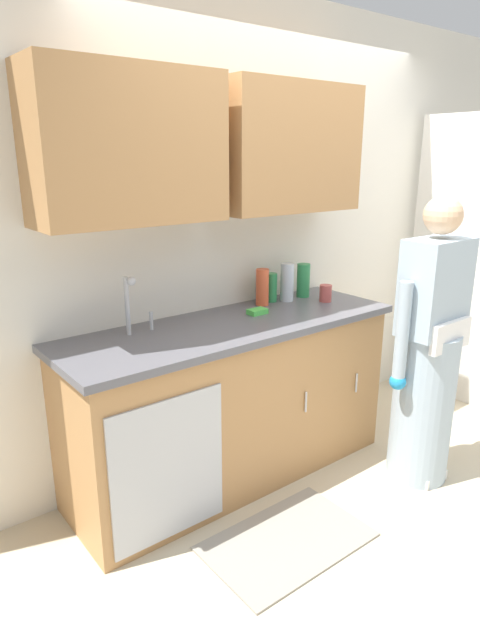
% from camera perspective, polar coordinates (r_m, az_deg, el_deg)
% --- Properties ---
extents(ground_plane, '(9.00, 9.00, 0.00)m').
position_cam_1_polar(ground_plane, '(3.27, 15.16, -17.31)').
color(ground_plane, beige).
extents(kitchen_wall_with_uppers, '(4.80, 0.44, 2.70)m').
position_cam_1_polar(kitchen_wall_with_uppers, '(3.32, 1.70, 11.15)').
color(kitchen_wall_with_uppers, silver).
rests_on(kitchen_wall_with_uppers, ground).
extents(closet_door_panel, '(0.04, 1.10, 2.10)m').
position_cam_1_polar(closet_door_panel, '(4.24, 23.92, 5.19)').
color(closet_door_panel, silver).
rests_on(closet_door_panel, ground).
extents(counter_cabinet, '(1.90, 0.62, 0.90)m').
position_cam_1_polar(counter_cabinet, '(3.12, -0.90, -8.88)').
color(counter_cabinet, '#B27F4C').
rests_on(counter_cabinet, ground).
extents(countertop, '(1.96, 0.66, 0.04)m').
position_cam_1_polar(countertop, '(2.95, -0.91, -0.61)').
color(countertop, '#595960').
rests_on(countertop, counter_cabinet).
extents(sink, '(0.50, 0.36, 0.35)m').
position_cam_1_polar(sink, '(2.70, -9.52, -2.44)').
color(sink, '#B7BABF').
rests_on(sink, counter_cabinet).
extents(person_at_sink, '(0.55, 0.34, 1.62)m').
position_cam_1_polar(person_at_sink, '(3.19, 19.15, -4.57)').
color(person_at_sink, white).
rests_on(person_at_sink, ground).
extents(floor_mat, '(0.80, 0.50, 0.01)m').
position_cam_1_polar(floor_mat, '(2.86, 5.00, -22.26)').
color(floor_mat, gray).
rests_on(floor_mat, ground).
extents(bottle_water_tall, '(0.08, 0.08, 0.24)m').
position_cam_1_polar(bottle_water_tall, '(3.37, 5.06, 4.02)').
color(bottle_water_tall, silver).
rests_on(bottle_water_tall, countertop).
extents(bottle_dish_liquid, '(0.08, 0.08, 0.22)m').
position_cam_1_polar(bottle_dish_liquid, '(3.27, 2.38, 3.50)').
color(bottle_dish_liquid, '#E05933').
rests_on(bottle_dish_liquid, countertop).
extents(bottle_soap, '(0.07, 0.07, 0.18)m').
position_cam_1_polar(bottle_soap, '(3.35, 3.36, 3.45)').
color(bottle_soap, '#2D8C4C').
rests_on(bottle_soap, countertop).
extents(bottle_water_short, '(0.08, 0.08, 0.21)m').
position_cam_1_polar(bottle_water_short, '(3.48, 6.71, 4.19)').
color(bottle_water_short, '#2D8C4C').
rests_on(bottle_water_short, countertop).
extents(cup_by_sink, '(0.08, 0.08, 0.10)m').
position_cam_1_polar(cup_by_sink, '(3.40, 9.03, 2.81)').
color(cup_by_sink, '#B24C47').
rests_on(cup_by_sink, countertop).
extents(sponge, '(0.11, 0.07, 0.03)m').
position_cam_1_polar(sponge, '(3.10, 1.84, 0.91)').
color(sponge, '#4CBF4C').
rests_on(sponge, countertop).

